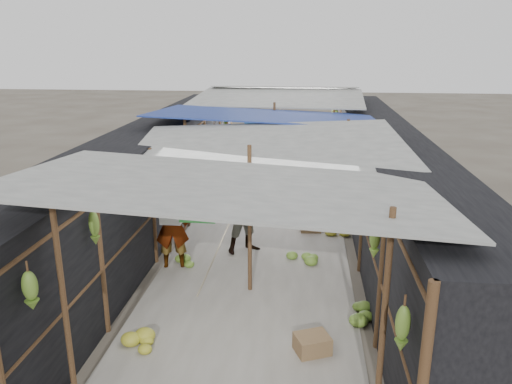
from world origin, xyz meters
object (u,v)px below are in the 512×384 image
(black_basin, at_px, (333,195))
(vendor_seated, at_px, (336,198))
(shopper_blue, at_px, (248,210))
(vendor_elderly, at_px, (172,225))
(crate_near, at_px, (312,344))

(black_basin, height_order, vendor_seated, vendor_seated)
(shopper_blue, distance_m, vendor_seated, 3.18)
(vendor_elderly, xyz_separation_m, shopper_blue, (1.36, 0.88, 0.04))
(black_basin, height_order, vendor_elderly, vendor_elderly)
(black_basin, distance_m, vendor_elderly, 5.89)
(black_basin, distance_m, vendor_seated, 1.49)
(crate_near, xyz_separation_m, vendor_seated, (0.62, 5.92, 0.31))
(crate_near, bearing_deg, vendor_seated, 61.17)
(black_basin, bearing_deg, crate_near, -94.82)
(shopper_blue, xyz_separation_m, vendor_seated, (1.93, 2.49, -0.45))
(crate_near, distance_m, vendor_seated, 5.96)
(vendor_elderly, height_order, shopper_blue, shopper_blue)
(vendor_seated, bearing_deg, black_basin, 151.51)
(crate_near, xyz_separation_m, vendor_elderly, (-2.66, 2.55, 0.73))
(crate_near, height_order, shopper_blue, shopper_blue)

